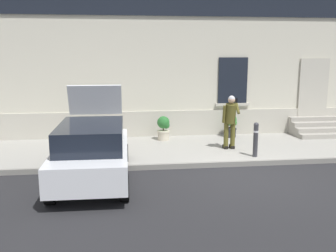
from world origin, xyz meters
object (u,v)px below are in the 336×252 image
Objects in this scene: hatchback_car_white at (92,151)px; planter_cream at (164,127)px; person_on_phone at (230,119)px; planter_terracotta at (92,129)px; bollard_near_person at (256,138)px; planter_charcoal at (231,125)px.

planter_cream is (2.23, 3.78, -0.19)m from hatchback_car_white.
planter_terracotta is (-4.48, 1.62, -0.54)m from person_on_phone.
planter_charcoal is (0.05, 2.74, -0.11)m from bollard_near_person.
planter_terracotta is (-0.29, 3.83, -0.19)m from hatchback_car_white.
person_on_phone is 2.03× the size of planter_terracotta.
planter_cream is (2.52, -0.05, 0.00)m from planter_terracotta.
planter_cream is (-2.47, 2.56, -0.11)m from bollard_near_person.
hatchback_car_white is 4.75m from person_on_phone.
bollard_near_person is 1.19m from person_on_phone.
person_on_phone reaches higher than planter_terracotta.
bollard_near_person is (4.69, 1.22, -0.09)m from hatchback_car_white.
planter_terracotta is at bearing -178.51° from planter_charcoal.
person_on_phone reaches higher than bollard_near_person.
person_on_phone is at bearing -19.85° from planter_terracotta.
bollard_near_person is 1.22× the size of planter_charcoal.
planter_terracotta is 1.00× the size of planter_charcoal.
hatchback_car_white reaches higher than planter_charcoal.
planter_terracotta is at bearing 156.66° from person_on_phone.
bollard_near_person is at bearing -66.73° from person_on_phone.
person_on_phone is 2.57m from planter_cream.
person_on_phone is at bearing 27.86° from hatchback_car_white.
person_on_phone is 2.03× the size of planter_cream.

